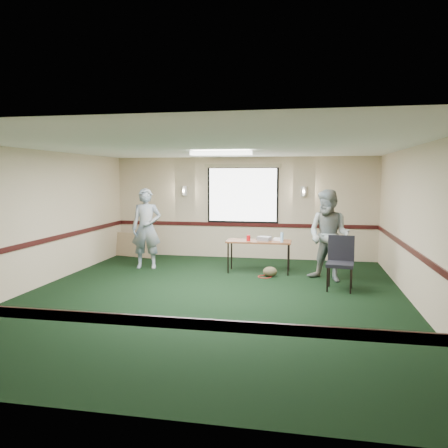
% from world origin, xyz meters
% --- Properties ---
extents(ground, '(8.00, 8.00, 0.00)m').
position_xyz_m(ground, '(0.00, 0.00, 0.00)').
color(ground, black).
rests_on(ground, ground).
extents(room_shell, '(8.00, 8.02, 8.00)m').
position_xyz_m(room_shell, '(0.00, 2.12, 1.58)').
color(room_shell, '#CAB892').
rests_on(room_shell, ground).
extents(folding_table, '(1.46, 0.59, 0.73)m').
position_xyz_m(folding_table, '(0.63, 2.26, 0.68)').
color(folding_table, '#5A3119').
rests_on(folding_table, ground).
extents(projector, '(0.34, 0.31, 0.09)m').
position_xyz_m(projector, '(0.75, 2.27, 0.78)').
color(projector, gray).
rests_on(projector, folding_table).
extents(game_console, '(0.23, 0.19, 0.05)m').
position_xyz_m(game_console, '(1.07, 2.38, 0.76)').
color(game_console, white).
rests_on(game_console, folding_table).
extents(red_cup, '(0.09, 0.09, 0.13)m').
position_xyz_m(red_cup, '(0.40, 2.18, 0.80)').
color(red_cup, '#B50C10').
rests_on(red_cup, folding_table).
extents(water_bottle, '(0.07, 0.07, 0.22)m').
position_xyz_m(water_bottle, '(1.16, 2.10, 0.84)').
color(water_bottle, '#99CDFA').
rests_on(water_bottle, folding_table).
extents(duffel_bag, '(0.38, 0.34, 0.22)m').
position_xyz_m(duffel_bag, '(0.92, 1.86, 0.11)').
color(duffel_bag, '#49432A').
rests_on(duffel_bag, ground).
extents(cable_coil, '(0.38, 0.38, 0.01)m').
position_xyz_m(cable_coil, '(0.81, 1.79, 0.01)').
color(cable_coil, red).
rests_on(cable_coil, ground).
extents(folded_table, '(1.26, 0.49, 0.64)m').
position_xyz_m(folded_table, '(-2.91, 3.58, 0.32)').
color(folded_table, tan).
rests_on(folded_table, ground).
extents(conference_chair, '(0.57, 0.59, 1.03)m').
position_xyz_m(conference_chair, '(2.34, 1.06, 0.61)').
color(conference_chair, black).
rests_on(conference_chair, ground).
extents(person_left, '(0.77, 0.58, 1.91)m').
position_xyz_m(person_left, '(-2.06, 2.24, 0.95)').
color(person_left, '#426393').
rests_on(person_left, ground).
extents(person_right, '(1.16, 1.08, 1.91)m').
position_xyz_m(person_right, '(2.15, 1.73, 0.96)').
color(person_right, '#7398B3').
rests_on(person_right, ground).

